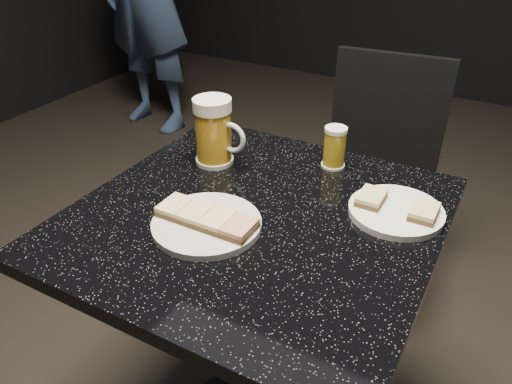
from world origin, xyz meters
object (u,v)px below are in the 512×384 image
plate_large (207,224)px  beer_mug (214,132)px  beer_tumbler (335,147)px  plate_small (396,211)px  table (256,302)px  chair (375,169)px

plate_large → beer_mug: (-0.13, 0.23, 0.07)m
plate_large → beer_tumbler: size_ratio=2.16×
plate_small → beer_mug: beer_mug is taller
beer_mug → table: bearing=-37.3°
beer_tumbler → chair: 0.58m
plate_small → beer_tumbler: (-0.18, 0.13, 0.04)m
beer_mug → plate_large: bearing=-60.8°
beer_mug → chair: (0.23, 0.62, -0.33)m
plate_small → beer_mug: size_ratio=1.19×
beer_mug → beer_tumbler: (0.25, 0.12, -0.03)m
plate_large → beer_tumbler: beer_tumbler is taller
beer_mug → chair: size_ratio=0.18×
plate_large → beer_tumbler: bearing=70.8°
beer_mug → plate_small: bearing=-1.7°
table → plate_large: bearing=-124.1°
plate_small → table: size_ratio=0.25×
plate_large → table: plate_large is taller
chair → table: bearing=-93.1°
table → beer_tumbler: beer_tumbler is taller
plate_small → chair: (-0.21, 0.63, -0.26)m
plate_small → table: plate_small is taller
beer_tumbler → plate_small: bearing=-35.0°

